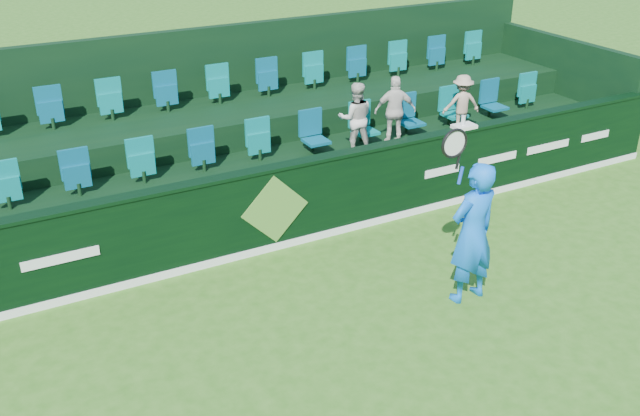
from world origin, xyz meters
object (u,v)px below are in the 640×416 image
tennis_player (472,232)px  spectator_left (356,118)px  towel (464,126)px  drinks_bottle (463,122)px  spectator_middle (395,111)px  spectator_right (462,103)px

tennis_player → spectator_left: 3.70m
towel → drinks_bottle: bearing=180.0°
spectator_middle → spectator_right: (1.48, 0.00, -0.09)m
spectator_middle → tennis_player: bearing=95.2°
spectator_middle → spectator_left: bearing=23.4°
tennis_player → towel: (1.84, 2.54, 0.37)m
spectator_middle → spectator_right: 1.49m
tennis_player → drinks_bottle: tennis_player is taller
spectator_right → drinks_bottle: spectator_right is taller
tennis_player → spectator_middle: size_ratio=2.07×
spectator_middle → towel: bearing=143.4°
spectator_left → towel: spectator_left is taller
spectator_left → spectator_middle: bearing=-158.2°
tennis_player → spectator_right: 4.55m
spectator_left → spectator_right: (2.30, 0.00, -0.08)m
towel → drinks_bottle: size_ratio=1.74×
spectator_middle → drinks_bottle: spectator_middle is taller
towel → spectator_left: bearing=142.5°
tennis_player → drinks_bottle: 3.15m
spectator_middle → drinks_bottle: bearing=142.1°
spectator_left → spectator_right: 2.30m
spectator_right → tennis_player: bearing=72.2°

